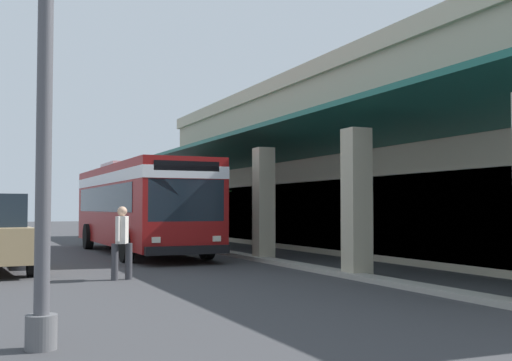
{
  "coord_description": "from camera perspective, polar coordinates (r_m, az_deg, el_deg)",
  "views": [
    {
      "loc": [
        19.83,
        -5.45,
        1.63
      ],
      "look_at": [
        1.43,
        2.68,
        2.5
      ],
      "focal_mm": 44.48,
      "sensor_mm": 36.0,
      "label": 1
    }
  ],
  "objects": [
    {
      "name": "ground",
      "position": [
        24.02,
        10.35,
        -6.34
      ],
      "size": [
        120.0,
        120.0,
        0.0
      ],
      "primitive_type": "plane",
      "color": "#38383A"
    },
    {
      "name": "curb_strip",
      "position": [
        22.35,
        -2.65,
        -6.51
      ],
      "size": [
        38.35,
        0.5,
        0.12
      ],
      "primitive_type": "cube",
      "color": "#9E998E",
      "rests_on": "ground"
    },
    {
      "name": "plaza_building",
      "position": [
        27.35,
        16.53,
        1.56
      ],
      "size": [
        32.26,
        16.48,
        7.01
      ],
      "color": "#B2A88E",
      "rests_on": "ground"
    },
    {
      "name": "transit_bus",
      "position": [
        23.32,
        -10.49,
        -1.9
      ],
      "size": [
        11.23,
        2.92,
        3.34
      ],
      "color": "maroon",
      "rests_on": "ground"
    },
    {
      "name": "pedestrian",
      "position": [
        14.77,
        -11.96,
        -5.13
      ],
      "size": [
        0.59,
        0.49,
        1.66
      ],
      "color": "#38383D",
      "rests_on": "ground"
    },
    {
      "name": "potted_palm",
      "position": [
        27.15,
        -3.8,
        -4.55
      ],
      "size": [
        1.88,
        1.86,
        2.46
      ],
      "color": "gray",
      "rests_on": "ground"
    }
  ]
}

